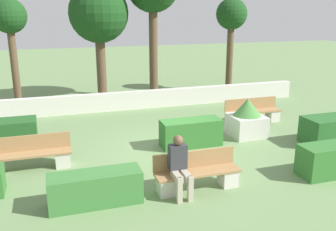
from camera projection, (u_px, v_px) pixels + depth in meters
ground_plane at (177, 150)px, 10.62m from camera, size 60.00×60.00×0.00m
perimeter_wall at (137, 100)px, 14.95m from camera, size 14.03×0.30×0.71m
bench_front at (197, 175)px, 8.29m from camera, size 1.93×0.49×0.83m
bench_left_side at (30, 157)px, 9.29m from camera, size 2.02×0.48×0.83m
bench_right_side at (253, 113)px, 13.14m from camera, size 2.01×0.48×0.83m
person_seated_man at (179, 163)px, 7.91m from camera, size 0.38×0.63×1.32m
hedge_block_near_left at (332, 130)px, 11.13m from camera, size 1.74×0.90×0.80m
hedge_block_near_right at (335, 159)px, 9.02m from camera, size 1.80×0.68×0.76m
hedge_block_mid_left at (191, 133)px, 10.88m from camera, size 1.76×0.67×0.78m
hedge_block_mid_right at (95, 188)px, 7.63m from camera, size 1.88×0.61×0.69m
hedge_block_far_right at (17, 133)px, 10.79m from camera, size 1.10×0.82×0.81m
planter_corner_left at (247, 119)px, 11.69m from camera, size 1.03×1.03×1.20m
tree_leftmost at (10, 21)px, 14.04m from camera, size 1.31×1.31×4.26m
tree_center_left at (99, 15)px, 15.40m from camera, size 2.46×2.46×4.92m
tree_rightmost at (231, 18)px, 17.20m from camera, size 1.43×1.43×4.34m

